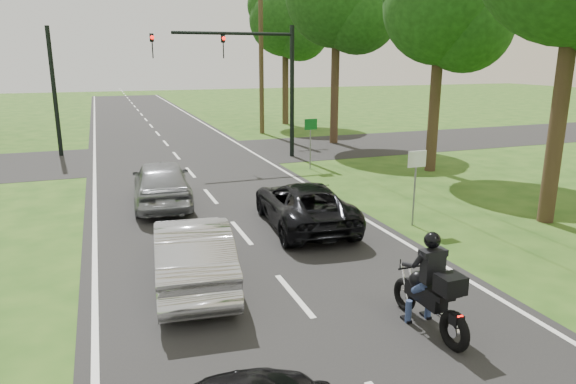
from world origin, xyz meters
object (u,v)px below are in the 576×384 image
Objects in this scene: dark_suv at (304,204)px; utility_pole_far at (261,49)px; silver_sedan at (192,252)px; sign_green at (311,132)px; silver_suv at (162,182)px; traffic_signal at (253,68)px; motorcycle_rider at (432,292)px; sign_white at (416,170)px.

dark_suv is 19.06m from utility_pole_far.
silver_sedan is (-3.56, -2.76, 0.07)m from dark_suv.
sign_green is (-1.30, -11.02, -3.49)m from utility_pole_far.
silver_suv is 0.68× the size of traffic_signal.
motorcycle_rider is 0.97× the size of sign_white.
traffic_signal is (5.10, 12.75, 3.44)m from silver_sedan.
utility_pole_far is (2.86, 8.00, 0.95)m from traffic_signal.
silver_suv is at bearing 144.50° from sign_white.
traffic_signal reaches higher than silver_suv.
silver_suv reaches higher than silver_sedan.
utility_pole_far is 4.71× the size of sign_white.
silver_sedan is 1.97× the size of sign_white.
motorcycle_rider reaches higher than silver_suv.
motorcycle_rider is at bearing 94.43° from dark_suv.
sign_green is at bearing -118.63° from silver_sedan.
traffic_signal is at bearing -93.63° from dark_suv.
utility_pole_far is 19.39m from sign_white.
dark_suv is 3.22m from sign_white.
utility_pole_far is at bearing -98.63° from dark_suv.
sign_white is 8.00m from sign_green.
dark_suv is at bearing -98.74° from traffic_signal.
sign_white is at bearing 165.72° from dark_suv.
motorcycle_rider is 16.47m from traffic_signal.
dark_suv is 1.07× the size of silver_sedan.
motorcycle_rider is at bearing -120.66° from sign_white.
silver_sedan is 0.66× the size of traffic_signal.
dark_suv is 7.70m from sign_green.
sign_white is at bearing -91.43° from sign_green.
silver_sedan is 6.26m from silver_suv.
traffic_signal is 3.00× the size of sign_green.
motorcycle_rider is 10.11m from silver_suv.
utility_pole_far is (7.96, 20.76, 4.38)m from silver_sedan.
silver_suv is (-3.44, 3.50, 0.12)m from dark_suv.
sign_white is at bearing -159.21° from silver_sedan.
silver_sedan reaches higher than dark_suv.
silver_suv is at bearing -127.44° from traffic_signal.
dark_suv is 4.91m from silver_suv.
silver_sedan is 0.42× the size of utility_pole_far.
sign_white is (2.97, 5.01, 0.90)m from motorcycle_rider.
motorcycle_rider reaches higher than dark_suv.
silver_suv is (0.13, 6.26, 0.05)m from silver_sedan.
silver_sedan is at bearing 93.05° from silver_suv.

